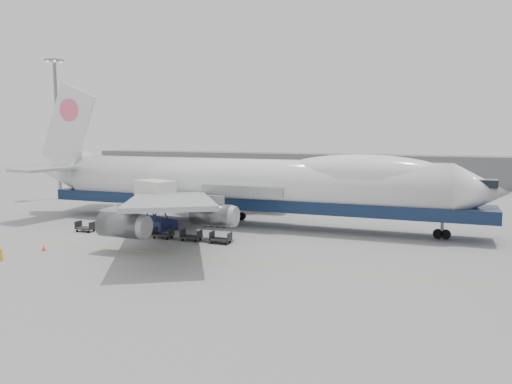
% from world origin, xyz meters
% --- Properties ---
extents(ground, '(260.00, 260.00, 0.00)m').
position_xyz_m(ground, '(0.00, 0.00, 0.00)').
color(ground, gray).
rests_on(ground, ground).
extents(apron_line, '(60.00, 0.15, 0.01)m').
position_xyz_m(apron_line, '(0.00, -6.00, 0.01)').
color(apron_line, gold).
rests_on(apron_line, ground).
extents(hangar, '(110.00, 8.00, 7.00)m').
position_xyz_m(hangar, '(-10.00, 70.00, 3.50)').
color(hangar, slate).
rests_on(hangar, ground).
extents(floodlight_mast, '(2.40, 2.40, 25.43)m').
position_xyz_m(floodlight_mast, '(-42.00, 24.00, 14.27)').
color(floodlight_mast, slate).
rests_on(floodlight_mast, ground).
extents(airliner, '(67.00, 55.30, 19.98)m').
position_xyz_m(airliner, '(0.64, 12.00, 5.62)').
color(airliner, white).
rests_on(airliner, ground).
extents(catering_truck, '(6.24, 5.26, 6.24)m').
position_xyz_m(catering_truck, '(-9.82, 5.55, 3.46)').
color(catering_truck, navy).
rests_on(catering_truck, ground).
extents(traffic_cone, '(0.42, 0.42, 0.62)m').
position_xyz_m(traffic_cone, '(-14.36, -9.24, 0.29)').
color(traffic_cone, '#FF460D').
rests_on(traffic_cone, ground).
extents(dolly_0, '(2.30, 1.35, 1.30)m').
position_xyz_m(dolly_0, '(-16.93, 0.48, 0.53)').
color(dolly_0, '#2D2D30').
rests_on(dolly_0, ground).
extents(dolly_1, '(2.30, 1.35, 1.30)m').
position_xyz_m(dolly_1, '(-13.19, 0.48, 0.53)').
color(dolly_1, '#2D2D30').
rests_on(dolly_1, ground).
extents(dolly_2, '(2.30, 1.35, 1.30)m').
position_xyz_m(dolly_2, '(-9.45, 0.48, 0.53)').
color(dolly_2, '#2D2D30').
rests_on(dolly_2, ground).
extents(dolly_3, '(2.30, 1.35, 1.30)m').
position_xyz_m(dolly_3, '(-5.72, 0.48, 0.53)').
color(dolly_3, '#2D2D30').
rests_on(dolly_3, ground).
extents(dolly_4, '(2.30, 1.35, 1.30)m').
position_xyz_m(dolly_4, '(-1.98, 0.48, 0.53)').
color(dolly_4, '#2D2D30').
rests_on(dolly_4, ground).
extents(dolly_5, '(2.30, 1.35, 1.30)m').
position_xyz_m(dolly_5, '(1.76, 0.48, 0.53)').
color(dolly_5, '#2D2D30').
rests_on(dolly_5, ground).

